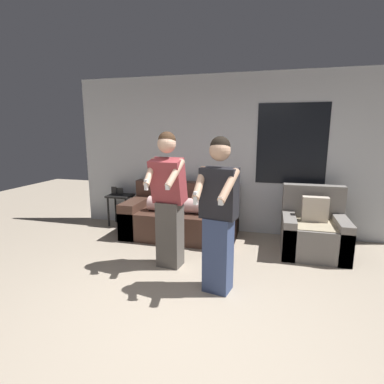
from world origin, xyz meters
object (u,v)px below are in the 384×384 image
(armchair, at_px, (313,231))
(side_table, at_px, (120,200))
(person_left, at_px, (169,199))
(couch, at_px, (181,218))
(person_right, at_px, (219,214))

(armchair, height_order, side_table, armchair)
(armchair, height_order, person_left, person_left)
(side_table, bearing_deg, armchair, -7.64)
(couch, xyz_separation_m, side_table, (-1.29, 0.28, 0.16))
(side_table, relative_size, person_left, 0.42)
(person_right, bearing_deg, armchair, 51.00)
(couch, relative_size, person_left, 1.06)
(person_left, height_order, person_right, person_left)
(couch, bearing_deg, armchair, -4.75)
(couch, bearing_deg, person_right, -60.48)
(armchair, xyz_separation_m, side_table, (-3.37, 0.45, 0.16))
(couch, relative_size, person_right, 1.09)
(armchair, distance_m, person_right, 1.93)
(couch, bearing_deg, person_left, -80.86)
(side_table, height_order, person_left, person_left)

